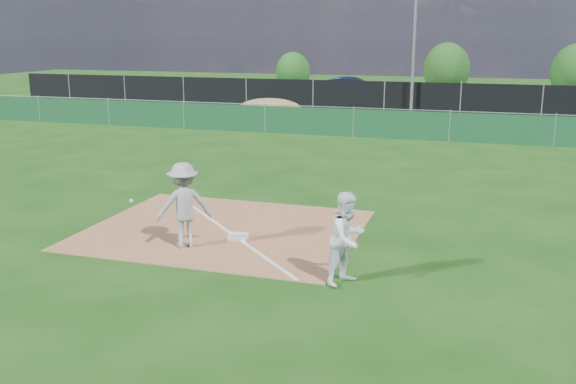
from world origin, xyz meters
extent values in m
plane|color=#16410D|center=(0.00, 10.00, 0.00)|extent=(90.00, 90.00, 0.00)
cube|color=#9B623E|center=(0.00, 1.00, 0.01)|extent=(6.00, 5.00, 0.02)
cube|color=white|center=(0.00, 1.00, 0.03)|extent=(5.01, 5.01, 0.01)
cube|color=#103C1F|center=(0.00, 15.00, 0.60)|extent=(44.00, 0.05, 1.20)
ellipsoid|color=olive|center=(-5.00, 18.50, 0.58)|extent=(3.38, 2.60, 1.17)
cube|color=black|center=(0.00, 23.00, 0.90)|extent=(46.00, 0.04, 1.80)
cube|color=black|center=(0.00, 28.00, 0.01)|extent=(46.00, 9.00, 0.01)
cylinder|color=slate|center=(1.50, 22.70, 4.00)|extent=(0.16, 0.16, 8.00)
cube|color=white|center=(0.55, 0.44, 0.06)|extent=(0.46, 0.46, 0.09)
imported|color=#A3A3A5|center=(-0.30, -0.36, 0.91)|extent=(1.32, 1.21, 1.78)
sphere|color=white|center=(-1.64, -0.19, 0.85)|extent=(0.08, 0.08, 0.08)
imported|color=white|center=(3.33, -1.27, 0.84)|extent=(0.94, 1.01, 1.67)
imported|color=#B3B7BC|center=(-5.01, 27.59, 0.75)|extent=(4.69, 3.35, 1.48)
imported|color=black|center=(-2.98, 28.46, 0.81)|extent=(4.96, 2.12, 1.59)
imported|color=black|center=(4.26, 27.34, 0.69)|extent=(5.02, 3.03, 1.36)
cylinder|color=#382316|center=(-8.54, 33.85, 0.42)|extent=(0.24, 0.24, 0.84)
ellipsoid|color=#184E16|center=(-8.54, 33.85, 1.54)|extent=(2.52, 2.52, 2.90)
cylinder|color=#382316|center=(2.46, 33.80, 0.52)|extent=(0.24, 0.24, 1.04)
ellipsoid|color=#1B4814|center=(2.46, 33.80, 1.91)|extent=(3.13, 3.13, 3.60)
cylinder|color=#382316|center=(10.60, 33.90, 0.52)|extent=(0.24, 0.24, 1.04)
ellipsoid|color=#174A15|center=(10.60, 33.90, 1.90)|extent=(3.11, 3.11, 3.58)
camera|label=1|loc=(5.59, -11.82, 4.35)|focal=40.00mm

